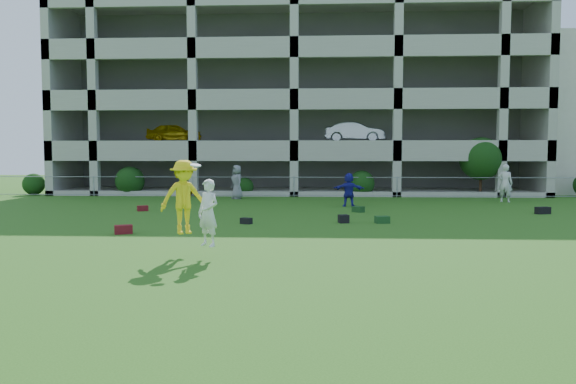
# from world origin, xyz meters

# --- Properties ---
(ground) EXTENTS (100.00, 100.00, 0.00)m
(ground) POSITION_xyz_m (0.00, 0.00, 0.00)
(ground) COLOR #235114
(ground) RESTS_ON ground
(bystander_c) EXTENTS (1.02, 1.10, 1.89)m
(bystander_c) POSITION_xyz_m (-3.13, 17.34, 0.95)
(bystander_c) COLOR slate
(bystander_c) RESTS_ON ground
(bystander_d) EXTENTS (1.52, 0.56, 1.62)m
(bystander_d) POSITION_xyz_m (2.89, 13.23, 0.81)
(bystander_d) COLOR #222095
(bystander_d) RESTS_ON ground
(bystander_e) EXTENTS (0.87, 0.77, 1.99)m
(bystander_e) POSITION_xyz_m (11.19, 16.01, 1.00)
(bystander_e) COLOR silver
(bystander_e) RESTS_ON ground
(bag_red_a) EXTENTS (0.62, 0.49, 0.28)m
(bag_red_a) POSITION_xyz_m (-4.79, 3.62, 0.14)
(bag_red_a) COLOR #570E13
(bag_red_a) RESTS_ON ground
(bag_black_b) EXTENTS (0.47, 0.41, 0.22)m
(bag_black_b) POSITION_xyz_m (-1.20, 6.32, 0.11)
(bag_black_b) COLOR black
(bag_black_b) RESTS_ON ground
(bag_green_c) EXTENTS (0.56, 0.45, 0.26)m
(bag_green_c) POSITION_xyz_m (3.76, 6.79, 0.13)
(bag_green_c) COLOR #163914
(bag_green_c) RESTS_ON ground
(crate_d) EXTENTS (0.43, 0.43, 0.30)m
(crate_d) POSITION_xyz_m (2.35, 6.80, 0.15)
(crate_d) COLOR black
(crate_d) RESTS_ON ground
(bag_black_e) EXTENTS (0.66, 0.46, 0.30)m
(bag_black_e) POSITION_xyz_m (10.89, 10.27, 0.15)
(bag_black_e) COLOR black
(bag_black_e) RESTS_ON ground
(bag_red_f) EXTENTS (0.53, 0.47, 0.24)m
(bag_red_f) POSITION_xyz_m (-6.37, 10.56, 0.12)
(bag_red_f) COLOR #52100E
(bag_red_f) RESTS_ON ground
(bag_green_g) EXTENTS (0.57, 0.56, 0.25)m
(bag_green_g) POSITION_xyz_m (3.16, 10.59, 0.12)
(bag_green_g) COLOR #163A15
(bag_green_g) RESTS_ON ground
(frisbee_contest) EXTENTS (1.76, 1.42, 2.09)m
(frisbee_contest) POSITION_xyz_m (-1.83, -0.02, 1.40)
(frisbee_contest) COLOR yellow
(frisbee_contest) RESTS_ON ground
(parking_garage) EXTENTS (30.00, 14.00, 12.00)m
(parking_garage) POSITION_xyz_m (-0.01, 27.70, 6.01)
(parking_garage) COLOR #9E998C
(parking_garage) RESTS_ON ground
(fence) EXTENTS (36.06, 0.06, 1.20)m
(fence) POSITION_xyz_m (0.00, 19.00, 0.61)
(fence) COLOR gray
(fence) RESTS_ON ground
(shrub_row) EXTENTS (34.38, 2.52, 3.50)m
(shrub_row) POSITION_xyz_m (4.59, 19.70, 1.51)
(shrub_row) COLOR #163D11
(shrub_row) RESTS_ON ground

